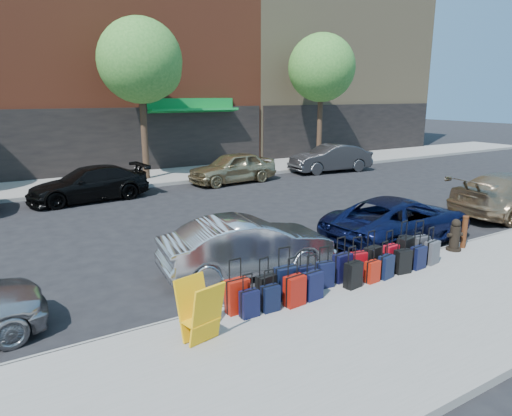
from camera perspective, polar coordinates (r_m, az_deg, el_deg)
ground at (r=13.77m, az=-2.83°, el=-3.07°), size 120.00×120.00×0.00m
sidewalk_near at (r=9.00m, az=18.08°, el=-12.85°), size 60.00×4.00×0.15m
sidewalk_far at (r=22.81m, az=-15.05°, el=3.50°), size 60.00×4.00×0.15m
curb_near at (r=10.27m, az=9.44°, el=-8.88°), size 60.00×0.08×0.15m
curb_far at (r=20.91m, az=-13.44°, el=2.68°), size 60.00×0.08×0.15m
building_right at (r=37.35m, az=5.85°, el=21.53°), size 15.00×12.12×18.00m
tree_center at (r=22.22m, az=-13.91°, el=17.15°), size 3.80×3.80×7.27m
tree_right at (r=27.38m, az=8.43°, el=16.72°), size 3.80×3.80×7.27m
suitcase_front_0 at (r=8.47m, az=-2.36°, el=-10.90°), size 0.43×0.24×1.02m
suitcase_front_1 at (r=8.82m, az=1.25°, el=-10.09°), size 0.40×0.25×0.91m
suitcase_front_2 at (r=9.01m, az=3.74°, el=-9.29°), size 0.44×0.26×1.04m
suitcase_front_3 at (r=9.37m, az=6.22°, el=-8.76°), size 0.37×0.23×0.87m
suitcase_front_4 at (r=9.62m, az=8.60°, el=-8.23°), size 0.38×0.24×0.87m
suitcase_front_5 at (r=9.95m, az=10.73°, el=-7.33°), size 0.42×0.25×0.97m
suitcase_front_6 at (r=10.25m, az=12.61°, el=-6.93°), size 0.40×0.27×0.91m
suitcase_front_7 at (r=10.56m, az=14.34°, el=-6.29°), size 0.43×0.28×0.97m
suitcase_front_8 at (r=10.93m, az=16.44°, el=-5.86°), size 0.39×0.23×0.90m
suitcase_front_9 at (r=11.30m, az=18.14°, el=-5.09°), size 0.47×0.32×1.04m
suitcase_front_10 at (r=11.60m, az=19.79°, el=-4.80°), size 0.43×0.27×1.00m
suitcase_back_0 at (r=8.33m, az=-0.84°, el=-11.85°), size 0.34×0.20×0.81m
suitcase_back_1 at (r=8.54m, az=1.81°, el=-11.20°), size 0.34×0.20×0.80m
suitcase_back_2 at (r=8.76m, az=4.85°, el=-10.25°), size 0.41×0.26×0.94m
suitcase_back_3 at (r=9.05m, az=7.13°, el=-9.57°), size 0.39×0.25×0.90m
suitcase_back_5 at (r=9.70m, az=12.06°, el=-8.17°), size 0.39×0.26×0.88m
suitcase_back_6 at (r=10.07m, az=14.33°, el=-7.70°), size 0.33×0.21×0.76m
suitcase_back_7 at (r=10.35m, az=15.94°, el=-7.08°), size 0.37×0.25×0.83m
suitcase_back_8 at (r=10.74m, az=17.85°, el=-6.37°), size 0.39×0.26×0.87m
suitcase_back_9 at (r=11.12m, az=19.61°, el=-5.85°), size 0.37×0.23×0.85m
suitcase_back_10 at (r=11.54m, az=21.12°, el=-5.20°), size 0.40×0.27×0.88m
fire_hydrant at (r=12.71m, az=23.60°, el=-3.21°), size 0.43×0.37×0.83m
bollard at (r=13.00m, az=24.59°, el=-2.69°), size 0.16×0.16×0.85m
display_rack at (r=7.55m, az=-7.01°, el=-12.72°), size 0.69×0.73×1.02m
car_near_1 at (r=10.49m, az=-1.01°, el=-4.76°), size 4.15×1.86×1.32m
car_near_2 at (r=13.25m, az=17.52°, el=-1.46°), size 4.86×2.57×1.30m
car_far_1 at (r=18.90m, az=-20.17°, el=2.84°), size 4.72×2.28×1.32m
car_far_2 at (r=21.44m, az=-2.94°, el=5.07°), size 4.33×2.01×1.44m
car_far_3 at (r=24.85m, az=9.29°, el=6.16°), size 4.61×2.10×1.47m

